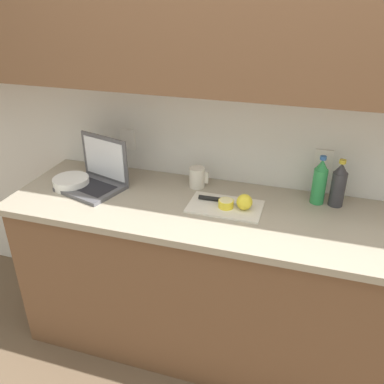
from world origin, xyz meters
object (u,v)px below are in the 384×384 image
object	(u,v)px
bottle_green_soda	(338,185)
bottle_oil_tall	(320,182)
lemon_half_cut	(226,204)
knife	(215,199)
bowl_white	(71,182)
laptop	(96,176)
cutting_board	(225,206)
measuring_cup	(197,177)
lemon_whole_beside	(244,202)

from	to	relation	value
bottle_green_soda	bottle_oil_tall	world-z (taller)	bottle_oil_tall
lemon_half_cut	bottle_oil_tall	bearing A→B (deg)	25.13
knife	bowl_white	distance (m)	0.79
laptop	bowl_white	bearing A→B (deg)	-145.95
cutting_board	laptop	bearing A→B (deg)	178.61
bottle_green_soda	laptop	bearing A→B (deg)	-172.20
lemon_half_cut	bowl_white	size ratio (longest dim) A/B	0.39
bottle_green_soda	measuring_cup	size ratio (longest dim) A/B	2.19
laptop	knife	world-z (taller)	laptop
bottle_green_soda	measuring_cup	world-z (taller)	bottle_green_soda
knife	measuring_cup	distance (m)	0.20
bottle_oil_tall	bowl_white	distance (m)	1.29
laptop	measuring_cup	bearing A→B (deg)	33.92
cutting_board	bowl_white	xyz separation A→B (m)	(-0.84, -0.02, 0.02)
lemon_whole_beside	bottle_oil_tall	size ratio (longest dim) A/B	0.31
laptop	lemon_whole_beside	world-z (taller)	laptop
bottle_oil_tall	bottle_green_soda	bearing A→B (deg)	0.00
laptop	cutting_board	size ratio (longest dim) A/B	1.04
lemon_whole_beside	bottle_green_soda	size ratio (longest dim) A/B	0.32
knife	measuring_cup	xyz separation A→B (m)	(-0.14, 0.14, 0.04)
cutting_board	bowl_white	size ratio (longest dim) A/B	1.89
bottle_green_soda	lemon_whole_beside	bearing A→B (deg)	-155.78
cutting_board	knife	size ratio (longest dim) A/B	1.39
lemon_half_cut	bowl_white	distance (m)	0.85
cutting_board	lemon_half_cut	xyz separation A→B (m)	(0.01, -0.01, 0.02)
bottle_oil_tall	bowl_white	world-z (taller)	bottle_oil_tall
bowl_white	measuring_cup	bearing A→B (deg)	17.19
bowl_white	knife	bearing A→B (deg)	4.20
cutting_board	lemon_whole_beside	size ratio (longest dim) A/B	4.65
cutting_board	measuring_cup	world-z (taller)	measuring_cup
knife	lemon_half_cut	world-z (taller)	lemon_half_cut
cutting_board	lemon_whole_beside	xyz separation A→B (m)	(0.09, -0.00, 0.04)
knife	cutting_board	bearing A→B (deg)	-31.10
lemon_whole_beside	bottle_green_soda	bearing A→B (deg)	24.22
lemon_whole_beside	bottle_oil_tall	bearing A→B (deg)	29.70
cutting_board	knife	world-z (taller)	knife
lemon_half_cut	bottle_oil_tall	world-z (taller)	bottle_oil_tall
bottle_green_soda	lemon_half_cut	bearing A→B (deg)	-158.84
cutting_board	bottle_oil_tall	bearing A→B (deg)	23.46
laptop	measuring_cup	xyz separation A→B (m)	(0.51, 0.16, -0.01)
lemon_half_cut	measuring_cup	size ratio (longest dim) A/B	0.68
bottle_green_soda	bottle_oil_tall	distance (m)	0.09
cutting_board	bottle_oil_tall	world-z (taller)	bottle_oil_tall
laptop	bowl_white	size ratio (longest dim) A/B	1.96
lemon_whole_beside	bowl_white	distance (m)	0.94
laptop	bottle_oil_tall	bearing A→B (deg)	25.16
cutting_board	bowl_white	distance (m)	0.84
knife	bottle_green_soda	size ratio (longest dim) A/B	1.07
laptop	bottle_oil_tall	world-z (taller)	laptop
measuring_cup	lemon_half_cut	bearing A→B (deg)	-42.95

